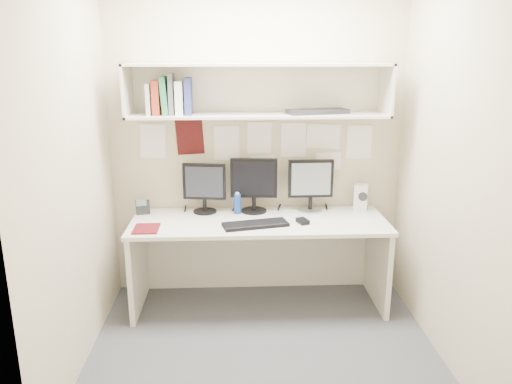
{
  "coord_description": "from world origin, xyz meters",
  "views": [
    {
      "loc": [
        -0.19,
        -3.06,
        1.99
      ],
      "look_at": [
        -0.04,
        0.35,
        1.04
      ],
      "focal_mm": 35.0,
      "sensor_mm": 36.0,
      "label": 1
    }
  ],
  "objects_px": {
    "monitor_center": "(254,183)",
    "maroon_notebook": "(146,229)",
    "keyboard": "(255,224)",
    "speaker": "(361,197)",
    "desk": "(259,262)",
    "desk_phone": "(143,207)",
    "monitor_left": "(204,185)",
    "monitor_right": "(311,183)"
  },
  "relations": [
    {
      "from": "monitor_center",
      "to": "monitor_right",
      "type": "relative_size",
      "value": 1.04
    },
    {
      "from": "desk",
      "to": "monitor_left",
      "type": "relative_size",
      "value": 4.93
    },
    {
      "from": "monitor_left",
      "to": "maroon_notebook",
      "type": "xyz_separation_m",
      "value": [
        -0.41,
        -0.41,
        -0.22
      ]
    },
    {
      "from": "monitor_left",
      "to": "monitor_center",
      "type": "height_order",
      "value": "monitor_center"
    },
    {
      "from": "desk",
      "to": "keyboard",
      "type": "height_order",
      "value": "keyboard"
    },
    {
      "from": "monitor_left",
      "to": "monitor_right",
      "type": "height_order",
      "value": "monitor_right"
    },
    {
      "from": "keyboard",
      "to": "desk_phone",
      "type": "xyz_separation_m",
      "value": [
        -0.91,
        0.35,
        0.04
      ]
    },
    {
      "from": "monitor_right",
      "to": "desk_phone",
      "type": "relative_size",
      "value": 3.24
    },
    {
      "from": "monitor_center",
      "to": "maroon_notebook",
      "type": "xyz_separation_m",
      "value": [
        -0.82,
        -0.41,
        -0.24
      ]
    },
    {
      "from": "maroon_notebook",
      "to": "desk_phone",
      "type": "relative_size",
      "value": 1.69
    },
    {
      "from": "monitor_center",
      "to": "speaker",
      "type": "height_order",
      "value": "monitor_center"
    },
    {
      "from": "monitor_right",
      "to": "speaker",
      "type": "relative_size",
      "value": 1.96
    },
    {
      "from": "desk",
      "to": "speaker",
      "type": "xyz_separation_m",
      "value": [
        0.86,
        0.22,
        0.47
      ]
    },
    {
      "from": "desk",
      "to": "monitor_right",
      "type": "xyz_separation_m",
      "value": [
        0.44,
        0.22,
        0.6
      ]
    },
    {
      "from": "desk",
      "to": "monitor_right",
      "type": "height_order",
      "value": "monitor_right"
    },
    {
      "from": "speaker",
      "to": "monitor_right",
      "type": "bearing_deg",
      "value": -160.83
    },
    {
      "from": "desk",
      "to": "speaker",
      "type": "distance_m",
      "value": 1.0
    },
    {
      "from": "monitor_left",
      "to": "speaker",
      "type": "bearing_deg",
      "value": 7.44
    },
    {
      "from": "speaker",
      "to": "maroon_notebook",
      "type": "xyz_separation_m",
      "value": [
        -1.71,
        -0.41,
        -0.1
      ]
    },
    {
      "from": "monitor_right",
      "to": "monitor_left",
      "type": "bearing_deg",
      "value": 178.79
    },
    {
      "from": "monitor_center",
      "to": "keyboard",
      "type": "relative_size",
      "value": 0.91
    },
    {
      "from": "monitor_left",
      "to": "desk_phone",
      "type": "distance_m",
      "value": 0.53
    },
    {
      "from": "monitor_center",
      "to": "speaker",
      "type": "xyz_separation_m",
      "value": [
        0.89,
        -0.0,
        -0.13
      ]
    },
    {
      "from": "keyboard",
      "to": "speaker",
      "type": "height_order",
      "value": "speaker"
    },
    {
      "from": "maroon_notebook",
      "to": "monitor_left",
      "type": "bearing_deg",
      "value": 44.32
    },
    {
      "from": "speaker",
      "to": "maroon_notebook",
      "type": "relative_size",
      "value": 0.98
    },
    {
      "from": "monitor_left",
      "to": "maroon_notebook",
      "type": "relative_size",
      "value": 1.81
    },
    {
      "from": "speaker",
      "to": "maroon_notebook",
      "type": "bearing_deg",
      "value": -147.13
    },
    {
      "from": "keyboard",
      "to": "monitor_right",
      "type": "bearing_deg",
      "value": 25.07
    },
    {
      "from": "monitor_left",
      "to": "keyboard",
      "type": "height_order",
      "value": "monitor_left"
    },
    {
      "from": "desk_phone",
      "to": "speaker",
      "type": "bearing_deg",
      "value": -12.64
    },
    {
      "from": "monitor_left",
      "to": "monitor_right",
      "type": "bearing_deg",
      "value": 7.52
    },
    {
      "from": "monitor_center",
      "to": "monitor_right",
      "type": "height_order",
      "value": "monitor_center"
    },
    {
      "from": "desk",
      "to": "maroon_notebook",
      "type": "distance_m",
      "value": 0.95
    },
    {
      "from": "monitor_center",
      "to": "maroon_notebook",
      "type": "height_order",
      "value": "monitor_center"
    },
    {
      "from": "desk",
      "to": "monitor_left",
      "type": "distance_m",
      "value": 0.76
    },
    {
      "from": "speaker",
      "to": "desk_phone",
      "type": "height_order",
      "value": "speaker"
    },
    {
      "from": "desk_phone",
      "to": "maroon_notebook",
      "type": "bearing_deg",
      "value": -90.04
    },
    {
      "from": "desk",
      "to": "maroon_notebook",
      "type": "xyz_separation_m",
      "value": [
        -0.85,
        -0.19,
        0.37
      ]
    },
    {
      "from": "monitor_left",
      "to": "keyboard",
      "type": "xyz_separation_m",
      "value": [
        0.4,
        -0.37,
        -0.21
      ]
    },
    {
      "from": "maroon_notebook",
      "to": "keyboard",
      "type": "bearing_deg",
      "value": 2.54
    },
    {
      "from": "monitor_right",
      "to": "desk_phone",
      "type": "height_order",
      "value": "monitor_right"
    }
  ]
}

